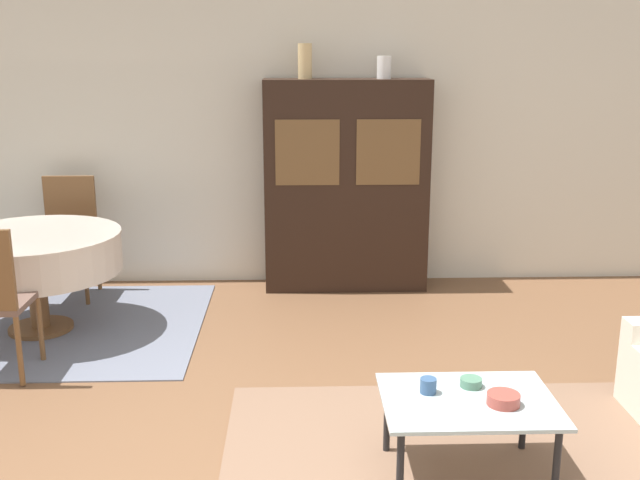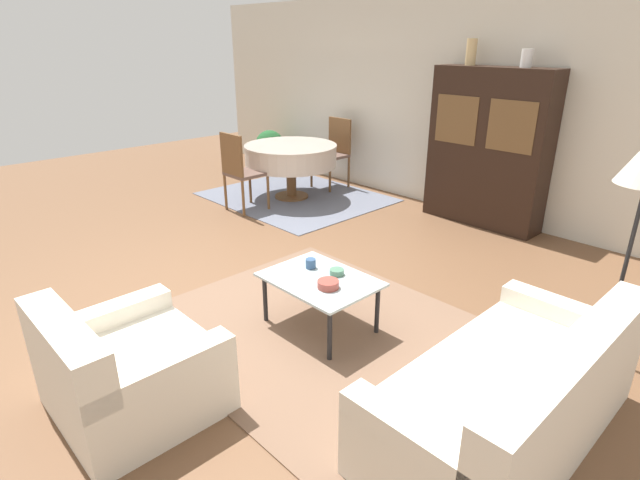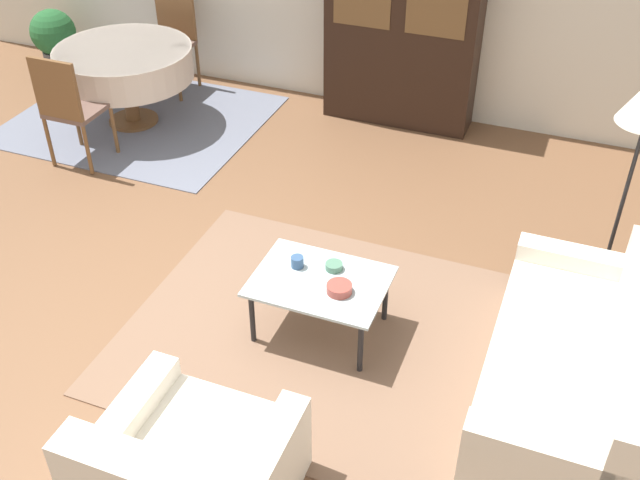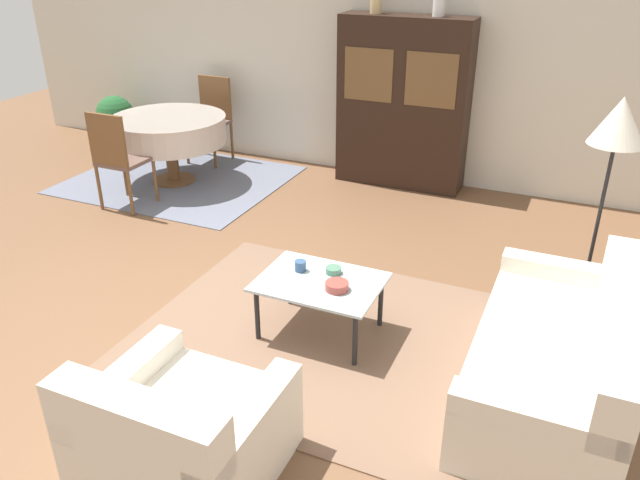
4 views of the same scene
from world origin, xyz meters
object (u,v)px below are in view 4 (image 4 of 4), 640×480
object	(u,v)px
armchair	(181,434)
potted_plant	(116,119)
bowl	(337,286)
coffee_table	(320,286)
bowl_small	(333,270)
dining_chair_near	(117,155)
couch	(557,360)
vase_short	(439,7)
display_cabinet	(403,104)
dining_table	(169,130)
floor_lamp	(618,131)
cup	(300,266)
dining_chair_far	(211,114)

from	to	relation	value
armchair	potted_plant	xyz separation A→B (m)	(-4.12, 4.36, 0.12)
bowl	potted_plant	world-z (taller)	potted_plant
coffee_table	bowl_small	distance (m)	0.16
dining_chair_near	couch	bearing A→B (deg)	-16.23
coffee_table	vase_short	xyz separation A→B (m)	(-0.09, 3.14, 1.56)
display_cabinet	bowl_small	size ratio (longest dim) A/B	16.40
dining_table	armchair	bearing A→B (deg)	-53.33
dining_chair_near	floor_lamp	size ratio (longest dim) A/B	0.63
armchair	dining_table	bearing A→B (deg)	126.67
dining_table	bowl	world-z (taller)	dining_table
armchair	dining_table	xyz separation A→B (m)	(-2.69, 3.61, 0.34)
dining_table	floor_lamp	xyz separation A→B (m)	(4.52, -0.90, 0.77)
couch	cup	distance (m)	1.80
cup	couch	bearing A→B (deg)	-3.82
dining_chair_far	floor_lamp	size ratio (longest dim) A/B	0.63
display_cabinet	floor_lamp	xyz separation A→B (m)	(2.11, -1.93, 0.46)
display_cabinet	floor_lamp	distance (m)	2.90
display_cabinet	dining_chair_far	size ratio (longest dim) A/B	1.80
display_cabinet	cup	world-z (taller)	display_cabinet
coffee_table	potted_plant	distance (m)	5.11
dining_table	dining_chair_near	world-z (taller)	dining_chair_near
dining_table	dining_chair_far	size ratio (longest dim) A/B	1.26
floor_lamp	bowl_small	world-z (taller)	floor_lamp
display_cabinet	bowl	size ratio (longest dim) A/B	11.48
cup	bowl_small	bearing A→B (deg)	15.35
dining_table	bowl	bearing A→B (deg)	-36.24
cup	dining_chair_far	bearing A→B (deg)	132.10
couch	floor_lamp	size ratio (longest dim) A/B	1.10
floor_lamp	potted_plant	distance (m)	6.25
dining_chair_far	bowl	distance (m)	4.25
dining_chair_far	dining_table	bearing A→B (deg)	90.00
floor_lamp	bowl_small	bearing A→B (deg)	-147.35
cup	bowl_small	xyz separation A→B (m)	(0.23, 0.06, -0.02)
armchair	dining_chair_far	bearing A→B (deg)	120.97
bowl	vase_short	world-z (taller)	vase_short
dining_chair_near	floor_lamp	xyz separation A→B (m)	(4.52, -0.04, 0.80)
coffee_table	dining_chair_far	distance (m)	4.10
floor_lamp	bowl	bearing A→B (deg)	-140.74
coffee_table	couch	bearing A→B (deg)	-1.56
coffee_table	floor_lamp	size ratio (longest dim) A/B	0.53
floor_lamp	bowl_small	distance (m)	2.19
armchair	bowl	world-z (taller)	armchair
couch	dining_chair_near	xyz separation A→B (m)	(-4.41, 1.28, 0.31)
couch	dining_table	size ratio (longest dim) A/B	1.39
dining_chair_near	armchair	bearing A→B (deg)	-45.57
armchair	couch	bearing A→B (deg)	40.30
couch	bowl	distance (m)	1.46
couch	display_cabinet	bearing A→B (deg)	32.20
dining_table	potted_plant	size ratio (longest dim) A/B	1.83
dining_table	vase_short	xyz separation A→B (m)	(2.72, 1.03, 1.33)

